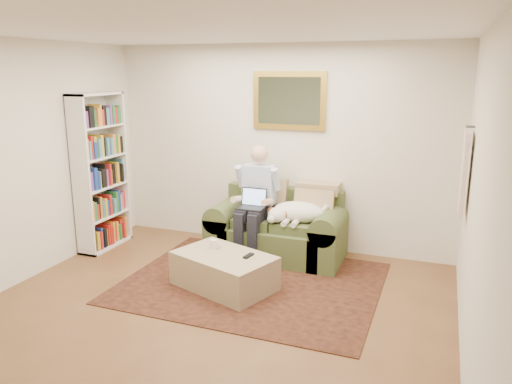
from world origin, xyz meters
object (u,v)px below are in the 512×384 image
Objects in this scene: sleeping_dog at (299,212)px; bookshelf at (101,172)px; coffee_mug at (214,244)px; laptop at (252,203)px; sofa at (277,234)px; seated_man at (254,204)px; ottoman at (224,271)px.

sleeping_dog is 0.34× the size of bookshelf.
coffee_mug is at bearing -15.27° from bookshelf.
laptop is at bearing 6.76° from bookshelf.
coffee_mug is at bearing -103.11° from laptop.
bookshelf is at bearing -168.63° from sofa.
laptop is 0.16× the size of bookshelf.
laptop is at bearing -90.00° from seated_man.
sleeping_dog reaches higher than coffee_mug.
seated_man reaches higher than sleeping_dog.
coffee_mug reaches higher than ottoman.
sleeping_dog is 2.59m from bookshelf.
ottoman is (-0.53, -1.00, -0.44)m from sleeping_dog.
sleeping_dog is 0.66× the size of ottoman.
seated_man is 13.80× the size of coffee_mug.
sofa reaches higher than coffee_mug.
bookshelf reaches higher than ottoman.
seated_man is at bearing 8.55° from bookshelf.
laptop reaches higher than ottoman.
ottoman is 0.52× the size of bookshelf.
bookshelf is at bearing -171.45° from seated_man.
sofa is 1.11m from ottoman.
seated_man is 2.04m from bookshelf.
laptop reaches higher than sofa.
ottoman is (0.01, -0.87, -0.54)m from laptop.
seated_man is 4.33× the size of laptop.
sofa is at bearing 11.37° from bookshelf.
sleeping_dog is at bearing -15.74° from sofa.
bookshelf reaches higher than sleeping_dog.
sofa is 0.46m from sleeping_dog.
sofa is at bearing 41.02° from laptop.
seated_man is 1.06m from ottoman.
laptop reaches higher than coffee_mug.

